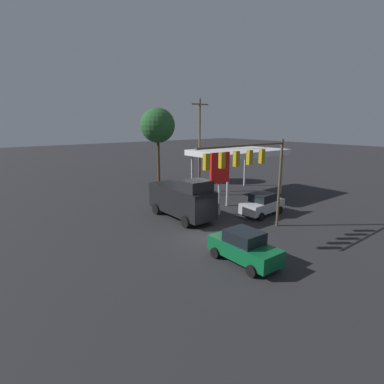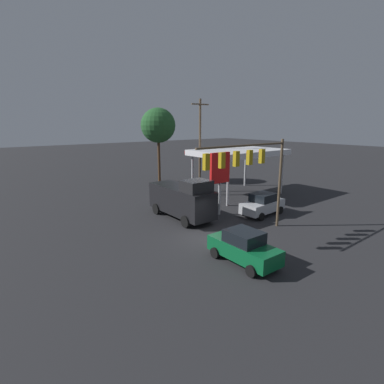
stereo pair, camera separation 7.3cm
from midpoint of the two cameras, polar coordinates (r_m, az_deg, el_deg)
name	(u,v)px [view 1 (the left image)]	position (r m, az deg, el deg)	size (l,w,h in m)	color
ground_plane	(210,238)	(21.39, 3.26, -8.78)	(200.00, 200.00, 0.00)	#262628
traffic_signal_assembly	(249,164)	(20.81, 10.75, 5.30)	(8.35, 0.43, 6.78)	brown
utility_pole	(200,144)	(34.57, 1.39, 9.10)	(2.40, 0.26, 10.53)	brown
gas_station_canopy	(238,153)	(33.69, 8.71, 7.40)	(9.79, 6.78, 5.07)	silver
price_sign	(220,171)	(25.86, 5.21, 4.03)	(2.11, 0.27, 5.50)	#B7B7BC
sedan_far	(244,247)	(17.81, 9.74, -10.28)	(2.11, 4.42, 1.93)	#0C592D
delivery_truck	(182,199)	(25.15, -1.95, -1.34)	(2.65, 6.84, 3.58)	black
sedan_waiting	(262,204)	(27.08, 13.18, -2.26)	(4.52, 2.31, 1.93)	silver
street_tree	(158,126)	(40.69, -6.61, 12.45)	(4.58, 4.58, 9.89)	#4C331E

